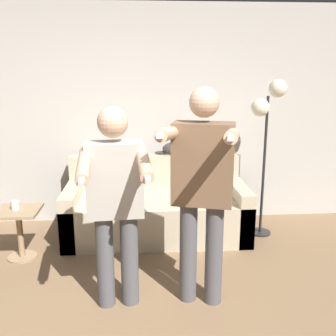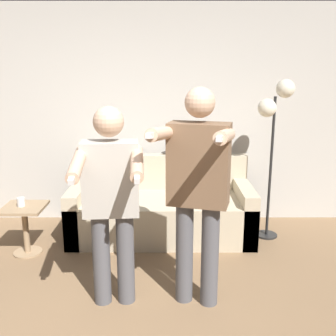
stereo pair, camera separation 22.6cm
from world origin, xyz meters
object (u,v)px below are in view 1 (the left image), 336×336
at_px(couch, 157,211).
at_px(floor_lamp, 268,113).
at_px(person_right, 202,183).
at_px(cat, 177,148).
at_px(cup, 15,205).
at_px(side_table, 19,224).
at_px(person_left, 115,196).

height_order(couch, floor_lamp, floor_lamp).
distance_m(person_right, floor_lamp, 1.65).
distance_m(cat, floor_lamp, 1.11).
bearing_deg(couch, floor_lamp, -2.31).
bearing_deg(floor_lamp, cup, -170.73).
xyz_separation_m(person_right, floor_lamp, (0.91, 1.32, 0.38)).
relative_size(person_right, floor_lamp, 0.99).
bearing_deg(cup, side_table, -18.76).
distance_m(couch, cup, 1.51).
distance_m(couch, cat, 0.79).
distance_m(couch, floor_lamp, 1.64).
bearing_deg(floor_lamp, person_right, -124.50).
distance_m(couch, person_left, 1.56).
bearing_deg(person_right, cat, 106.49).
relative_size(person_left, cup, 18.16).
xyz_separation_m(person_left, cup, (-1.05, 0.90, -0.36)).
xyz_separation_m(couch, cat, (0.26, 0.33, 0.67)).
relative_size(couch, person_right, 1.17).
height_order(couch, cat, cat).
xyz_separation_m(couch, floor_lamp, (1.21, -0.05, 1.10)).
bearing_deg(cup, cat, 25.85).
xyz_separation_m(person_left, side_table, (-1.02, 0.89, -0.56)).
bearing_deg(floor_lamp, couch, 177.69).
height_order(person_left, cat, person_left).
height_order(cat, cup, cat).
bearing_deg(person_right, couch, 117.39).
xyz_separation_m(person_left, person_right, (0.66, 0.00, 0.09)).
bearing_deg(couch, cup, -161.33).
xyz_separation_m(couch, person_right, (0.30, -1.37, 0.73)).
relative_size(person_right, cup, 19.74).
distance_m(person_right, side_table, 2.01).
xyz_separation_m(couch, cup, (-1.41, -0.48, 0.27)).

